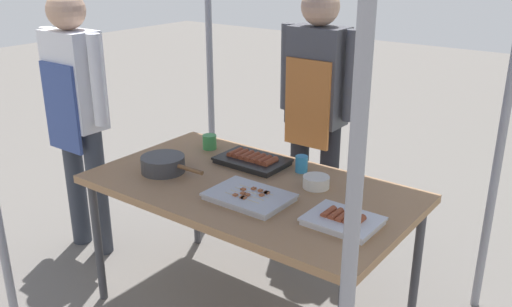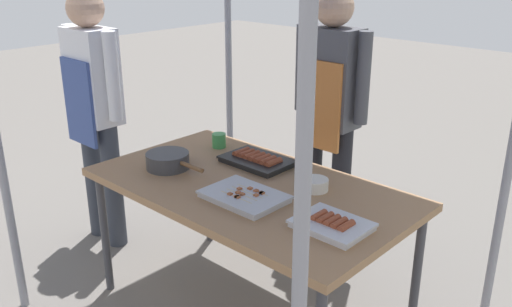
% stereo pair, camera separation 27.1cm
% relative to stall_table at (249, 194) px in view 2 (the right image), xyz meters
% --- Properties ---
extents(stall_table, '(1.60, 0.90, 0.75)m').
position_rel_stall_table_xyz_m(stall_table, '(0.00, 0.00, 0.00)').
color(stall_table, '#9E724C').
rests_on(stall_table, ground).
extents(tray_grilled_sausages, '(0.30, 0.24, 0.05)m').
position_rel_stall_table_xyz_m(tray_grilled_sausages, '(0.57, -0.10, 0.07)').
color(tray_grilled_sausages, silver).
rests_on(tray_grilled_sausages, stall_table).
extents(tray_meat_skewers, '(0.38, 0.27, 0.04)m').
position_rel_stall_table_xyz_m(tray_meat_skewers, '(0.10, -0.14, 0.07)').
color(tray_meat_skewers, '#ADADB2').
rests_on(tray_meat_skewers, stall_table).
extents(tray_pork_links, '(0.37, 0.25, 0.06)m').
position_rel_stall_table_xyz_m(tray_pork_links, '(-0.16, 0.23, 0.07)').
color(tray_pork_links, black).
rests_on(tray_pork_links, stall_table).
extents(cooking_wok, '(0.39, 0.23, 0.08)m').
position_rel_stall_table_xyz_m(cooking_wok, '(-0.46, -0.13, 0.10)').
color(cooking_wok, '#38383A').
rests_on(cooking_wok, stall_table).
extents(condiment_bowl, '(0.13, 0.13, 0.06)m').
position_rel_stall_table_xyz_m(condiment_bowl, '(0.28, 0.17, 0.08)').
color(condiment_bowl, silver).
rests_on(condiment_bowl, stall_table).
extents(drink_cup_near_edge, '(0.06, 0.06, 0.09)m').
position_rel_stall_table_xyz_m(drink_cup_near_edge, '(0.11, 0.30, 0.10)').
color(drink_cup_near_edge, '#338CBF').
rests_on(drink_cup_near_edge, stall_table).
extents(drink_cup_by_wok, '(0.08, 0.08, 0.08)m').
position_rel_stall_table_xyz_m(drink_cup_by_wok, '(-0.50, 0.27, 0.09)').
color(drink_cup_by_wok, '#3F994C').
rests_on(drink_cup_by_wok, stall_table).
extents(vendor_woman, '(0.52, 0.23, 1.64)m').
position_rel_stall_table_xyz_m(vendor_woman, '(-0.14, 0.84, 0.28)').
color(vendor_woman, black).
rests_on(vendor_woman, ground).
extents(customer_nearby, '(0.52, 0.23, 1.63)m').
position_rel_stall_table_xyz_m(customer_nearby, '(-1.26, -0.06, 0.27)').
color(customer_nearby, '#333842').
rests_on(customer_nearby, ground).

